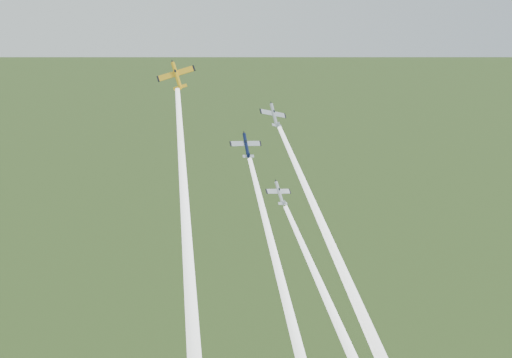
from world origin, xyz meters
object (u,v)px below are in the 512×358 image
plane_silver_low (279,193)px  plane_yellow (177,75)px  plane_silver_right (274,115)px  plane_navy (246,145)px

plane_silver_low → plane_yellow: bearing=144.5°
plane_silver_right → plane_silver_low: plane_silver_right is taller
plane_yellow → plane_silver_right: bearing=22.7°
plane_silver_low → plane_navy: bearing=119.6°
plane_silver_right → plane_silver_low: 19.02m
plane_silver_right → plane_silver_low: size_ratio=1.09×
plane_yellow → plane_silver_right: plane_yellow is taller
plane_navy → plane_silver_low: bearing=-45.0°
plane_navy → plane_silver_right: plane_silver_right is taller
plane_yellow → plane_silver_low: plane_yellow is taller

